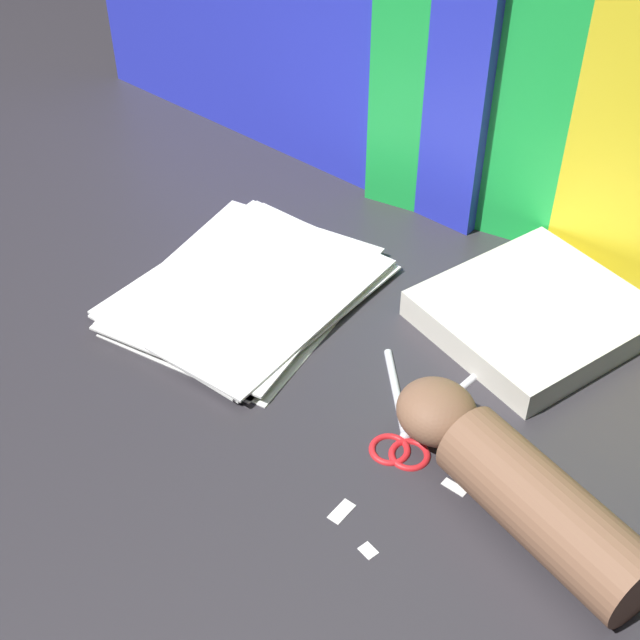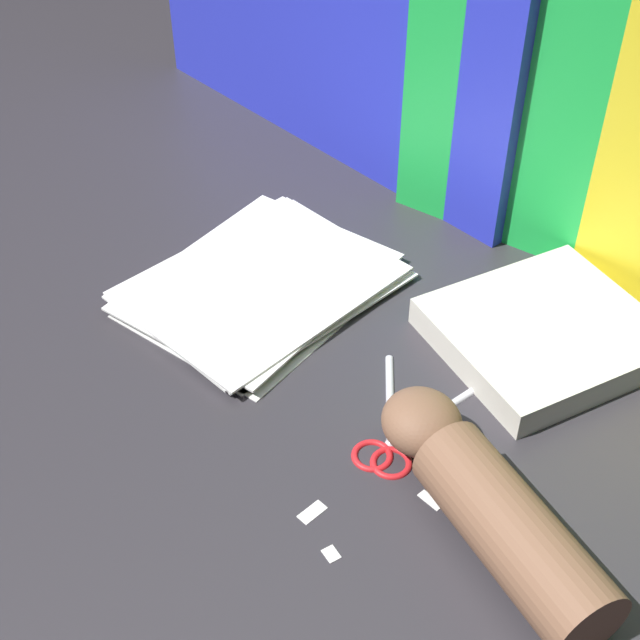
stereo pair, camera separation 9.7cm
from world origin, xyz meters
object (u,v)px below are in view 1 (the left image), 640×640
at_px(paper_stack, 248,290).
at_px(hand_forearm, 517,485).
at_px(scissors, 409,425).
at_px(book_closed, 534,314).

relative_size(paper_stack, hand_forearm, 1.07).
bearing_deg(hand_forearm, scissors, 164.89).
distance_m(book_closed, hand_forearm, 0.28).
bearing_deg(hand_forearm, book_closed, 110.02).
xyz_separation_m(paper_stack, scissors, (0.27, -0.08, -0.00)).
relative_size(book_closed, scissors, 1.64).
bearing_deg(scissors, book_closed, 80.04).
xyz_separation_m(scissors, hand_forearm, (0.13, -0.04, 0.03)).
bearing_deg(book_closed, paper_stack, -155.09).
distance_m(paper_stack, scissors, 0.29).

